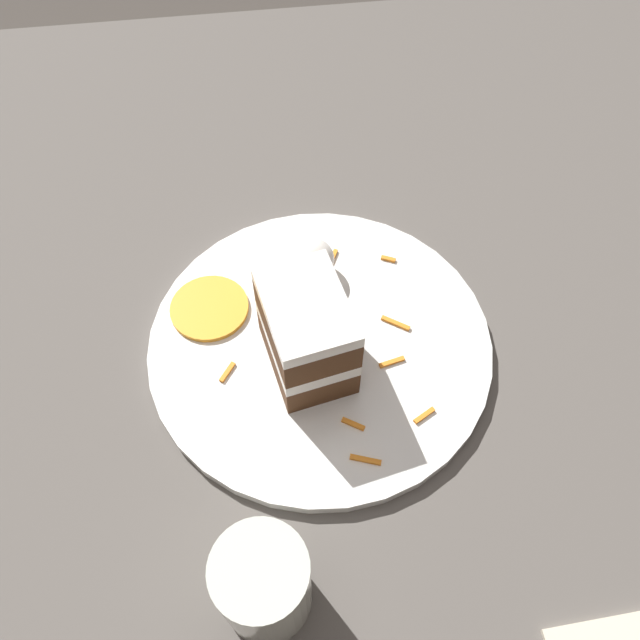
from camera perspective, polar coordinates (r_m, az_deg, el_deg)
The scene contains 8 objects.
ground_plane at distance 0.60m, azimuth 2.35°, elevation -2.71°, with size 6.00×6.00×0.00m, color #38332D.
dining_table at distance 0.59m, azimuth 2.39°, elevation -2.12°, with size 1.40×1.12×0.02m, color #56514C.
plate at distance 0.57m, azimuth 0.00°, elevation -2.03°, with size 0.31×0.31×0.01m, color white.
cake_slice at distance 0.51m, azimuth -1.23°, elevation -1.15°, with size 0.08×0.10×0.09m.
cream_dollop at distance 0.59m, azimuth -1.09°, elevation 5.54°, with size 0.05×0.04×0.04m, color white.
orange_garnish at distance 0.59m, azimuth -10.08°, elevation 1.09°, with size 0.07×0.07×0.00m, color orange.
carrot_shreds_scatter at distance 0.55m, azimuth 3.08°, elevation -3.05°, with size 0.18×0.23×0.00m.
drinking_glass at distance 0.46m, azimuth -5.09°, elevation -23.07°, with size 0.06×0.06×0.09m.
Camera 1 is at (-0.07, -0.30, 0.51)m, focal length 35.00 mm.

